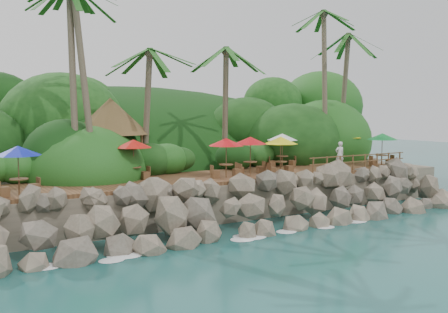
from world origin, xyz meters
TOP-DOWN VIEW (x-y plane):
  - ground at (0.00, 0.00)m, footprint 140.00×140.00m
  - land_base at (0.00, 16.00)m, footprint 32.00×25.20m
  - jungle_hill at (0.00, 23.50)m, footprint 44.80×28.00m
  - seawall at (0.00, 2.00)m, footprint 29.00×4.00m
  - terrace at (0.00, 6.00)m, footprint 26.00×5.00m
  - jungle_foliage at (0.00, 15.00)m, footprint 44.00×16.00m
  - foam_line at (0.00, 0.30)m, footprint 25.20×0.80m
  - palms at (0.82, 8.60)m, footprint 26.83×7.17m
  - palapa at (-5.59, 9.93)m, footprint 4.69×4.69m
  - dining_clusters at (1.08, 5.89)m, footprint 25.69×5.18m
  - railing at (8.76, 3.65)m, footprint 8.30×0.10m
  - waiter at (8.69, 5.35)m, footprint 0.70×0.53m

SIDE VIEW (x-z plane):
  - ground at x=0.00m, z-range 0.00..0.00m
  - jungle_hill at x=0.00m, z-range -7.70..7.70m
  - jungle_foliage at x=0.00m, z-range -6.00..6.00m
  - foam_line at x=0.00m, z-range 0.00..0.06m
  - land_base at x=0.00m, z-range 0.00..2.10m
  - seawall at x=0.00m, z-range 0.00..2.30m
  - terrace at x=0.00m, z-range 2.10..2.30m
  - railing at x=8.76m, z-range 2.41..3.41m
  - waiter at x=8.69m, z-range 2.30..4.04m
  - dining_clusters at x=1.08m, z-range 3.05..5.31m
  - palapa at x=-5.59m, z-range 3.49..8.09m
  - palms at x=0.82m, z-range 5.70..18.03m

